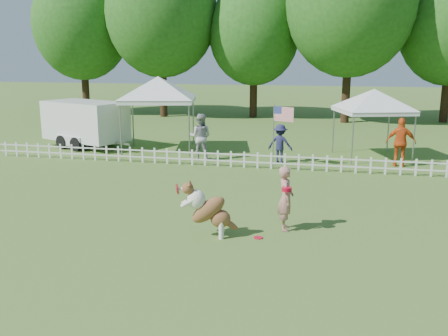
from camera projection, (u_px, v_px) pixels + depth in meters
name	position (u px, v px, depth m)	size (l,w,h in m)	color
ground	(221.00, 233.00, 11.64)	(120.00, 120.00, 0.00)	#35621F
picket_fence	(264.00, 161.00, 18.24)	(22.00, 0.08, 0.60)	silver
handler	(286.00, 198.00, 11.72)	(0.56, 0.37, 1.54)	#AC7267
dog	(209.00, 210.00, 11.26)	(1.25, 0.42, 1.30)	brown
frisbee_on_turf	(258.00, 238.00, 11.32)	(0.21, 0.21, 0.02)	red
canopy_tent_left	(159.00, 115.00, 21.49)	(3.03, 3.03, 3.13)	silver
canopy_tent_right	(372.00, 124.00, 19.99)	(2.62, 2.62, 2.71)	silver
cargo_trailer	(85.00, 124.00, 22.46)	(4.78, 2.10, 2.10)	silver
flag_pole	(273.00, 136.00, 18.57)	(0.88, 0.09, 2.29)	gray
spectator_a	(200.00, 137.00, 19.68)	(0.89, 0.70, 1.84)	#9F9EA3
spectator_b	(280.00, 144.00, 19.19)	(0.96, 0.55, 1.48)	#222248
spectator_c	(401.00, 142.00, 18.46)	(1.07, 0.45, 1.83)	#DA5119
tree_far_left	(82.00, 34.00, 34.60)	(6.60, 6.60, 11.00)	#214F16
tree_left	(162.00, 25.00, 32.72)	(7.40, 7.40, 12.00)	#214F16
tree_center_left	(254.00, 42.00, 32.62)	(6.00, 6.00, 9.80)	#214F16
tree_center_right	(350.00, 17.00, 29.59)	(7.60, 7.60, 12.60)	#214F16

